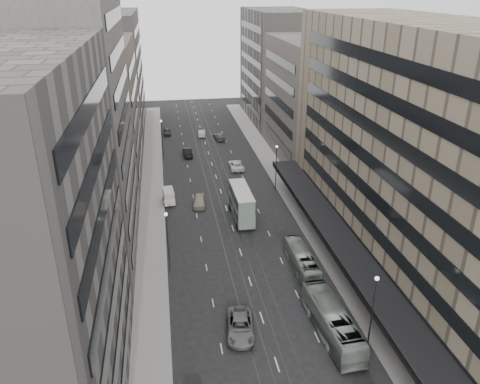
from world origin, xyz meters
TOP-DOWN VIEW (x-y plane):
  - ground at (0.00, 0.00)m, footprint 220.00×220.00m
  - sidewalk_right at (12.00, 37.50)m, footprint 4.00×125.00m
  - sidewalk_left at (-12.00, 37.50)m, footprint 4.00×125.00m
  - department_store at (21.45, 8.00)m, footprint 19.20×60.00m
  - building_right_mid at (21.50, 52.00)m, footprint 15.00×28.00m
  - building_right_far at (21.50, 82.00)m, footprint 15.00×32.00m
  - building_left_a at (-21.50, -8.00)m, footprint 15.00×28.00m
  - building_left_b at (-21.50, 19.00)m, footprint 15.00×26.00m
  - building_left_c at (-21.50, 46.00)m, footprint 15.00×28.00m
  - building_left_d at (-21.50, 79.00)m, footprint 15.00×38.00m
  - lamp_right_near at (9.70, -5.00)m, footprint 0.44×0.44m
  - lamp_right_far at (9.70, 35.00)m, footprint 0.44×0.44m
  - lamp_left_near at (-9.70, 12.00)m, footprint 0.44×0.44m
  - lamp_left_far at (-9.70, 55.00)m, footprint 0.44×0.44m
  - bus_near at (6.57, -2.75)m, footprint 3.30×11.85m
  - bus_far at (7.00, 9.50)m, footprint 2.32×9.77m
  - double_decker at (1.81, 24.83)m, footprint 2.90×9.13m
  - panel_van at (-9.20, 32.54)m, footprint 2.11×3.91m
  - sedan_2 at (-2.74, -0.97)m, footprint 3.61×6.44m
  - sedan_4 at (-4.23, 30.81)m, footprint 2.59×5.19m
  - sedan_5 at (-4.60, 55.47)m, footprint 1.98×5.00m
  - sedan_6 at (4.45, 46.48)m, footprint 2.73×5.78m
  - sedan_7 at (3.56, 66.18)m, footprint 2.57×5.41m
  - sedan_8 at (-8.50, 72.26)m, footprint 1.85×4.42m
  - sedan_9 at (-0.25, 69.67)m, footprint 2.03×4.78m

SIDE VIEW (x-z plane):
  - ground at x=0.00m, z-range 0.00..0.00m
  - sidewalk_right at x=12.00m, z-range 0.00..0.15m
  - sidewalk_left at x=-12.00m, z-range 0.00..0.15m
  - sedan_8 at x=-8.50m, z-range 0.00..1.50m
  - sedan_7 at x=3.56m, z-range 0.00..1.52m
  - sedan_9 at x=-0.25m, z-range 0.00..1.53m
  - sedan_6 at x=4.45m, z-range 0.00..1.60m
  - sedan_5 at x=-4.60m, z-range 0.00..1.62m
  - sedan_4 at x=-4.23m, z-range 0.00..1.70m
  - sedan_2 at x=-2.74m, z-range 0.00..1.70m
  - panel_van at x=-9.20m, z-range 0.12..2.51m
  - bus_far at x=7.00m, z-range 0.00..2.72m
  - bus_near at x=6.57m, z-range 0.00..3.27m
  - double_decker at x=1.81m, z-range 0.20..5.18m
  - lamp_right_near at x=9.70m, z-range 1.04..9.36m
  - lamp_right_far at x=9.70m, z-range 1.04..9.36m
  - lamp_left_near at x=-9.70m, z-range 1.04..9.36m
  - lamp_left_far at x=-9.70m, z-range 1.04..9.36m
  - building_right_mid at x=21.50m, z-range 0.00..24.00m
  - building_left_c at x=-21.50m, z-range 0.00..25.00m
  - building_right_far at x=21.50m, z-range 0.00..28.00m
  - building_left_d at x=-21.50m, z-range 0.00..28.00m
  - department_store at x=21.45m, z-range -0.05..29.95m
  - building_left_a at x=-21.50m, z-range 0.00..30.00m
  - building_left_b at x=-21.50m, z-range 0.00..34.00m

